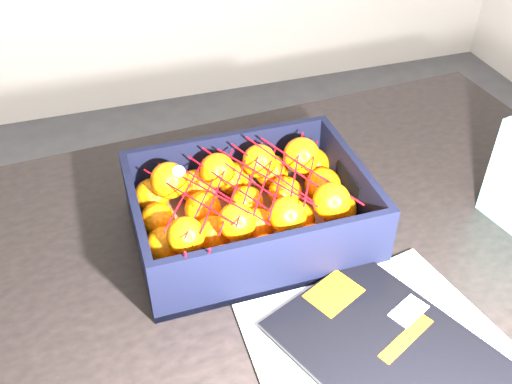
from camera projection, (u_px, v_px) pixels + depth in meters
name	position (u px, v px, depth m)	size (l,w,h in m)	color
table	(301.00, 284.00, 1.00)	(1.25, 0.88, 0.75)	black
magazine_stack	(383.00, 352.00, 0.76)	(0.35, 0.34, 0.02)	#BBBBB6
produce_crate	(250.00, 217.00, 0.93)	(0.37, 0.27, 0.11)	brown
clementine_heap	(252.00, 207.00, 0.92)	(0.35, 0.26, 0.11)	orange
mesh_net	(247.00, 187.00, 0.89)	(0.30, 0.24, 0.09)	red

